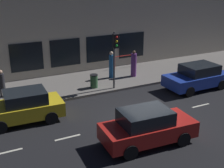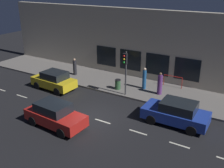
% 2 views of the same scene
% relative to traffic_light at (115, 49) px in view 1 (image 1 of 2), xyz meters
% --- Properties ---
extents(ground_plane, '(60.00, 60.00, 0.00)m').
position_rel_traffic_light_xyz_m(ground_plane, '(-4.22, 0.38, -2.69)').
color(ground_plane, black).
extents(sidewalk, '(4.50, 32.00, 0.15)m').
position_rel_traffic_light_xyz_m(sidewalk, '(2.03, 0.38, -2.62)').
color(sidewalk, slate).
rests_on(sidewalk, ground).
extents(building_facade, '(0.65, 32.00, 6.42)m').
position_rel_traffic_light_xyz_m(building_facade, '(4.58, 0.38, 0.51)').
color(building_facade, '#B2A893').
rests_on(building_facade, ground).
extents(lane_centre_line, '(0.12, 27.20, 0.01)m').
position_rel_traffic_light_xyz_m(lane_centre_line, '(-4.22, -0.62, -2.69)').
color(lane_centre_line, beige).
rests_on(lane_centre_line, ground).
extents(traffic_light, '(0.47, 0.32, 3.55)m').
position_rel_traffic_light_xyz_m(traffic_light, '(0.00, 0.00, 0.00)').
color(traffic_light, '#424244').
rests_on(traffic_light, sidewalk).
extents(parked_car_0, '(2.02, 3.90, 1.58)m').
position_rel_traffic_light_xyz_m(parked_car_0, '(-1.69, 5.94, -1.90)').
color(parked_car_0, gold).
rests_on(parked_car_0, ground).
extents(parked_car_1, '(1.99, 4.18, 1.58)m').
position_rel_traffic_light_xyz_m(parked_car_1, '(-2.00, -4.84, -1.90)').
color(parked_car_1, '#1E389E').
rests_on(parked_car_1, ground).
extents(parked_car_2, '(1.99, 4.15, 1.58)m').
position_rel_traffic_light_xyz_m(parked_car_2, '(-6.23, 1.67, -1.90)').
color(parked_car_2, red).
rests_on(parked_car_2, ground).
extents(pedestrian_0, '(0.46, 0.46, 1.63)m').
position_rel_traffic_light_xyz_m(pedestrian_0, '(1.77, 6.45, -1.79)').
color(pedestrian_0, '#232328').
rests_on(pedestrian_0, sidewalk).
extents(pedestrian_1, '(0.50, 0.50, 1.84)m').
position_rel_traffic_light_xyz_m(pedestrian_1, '(1.61, -2.31, -1.69)').
color(pedestrian_1, '#5B2D70').
rests_on(pedestrian_1, sidewalk).
extents(pedestrian_2, '(0.45, 0.45, 1.85)m').
position_rel_traffic_light_xyz_m(pedestrian_2, '(2.02, -0.77, -1.66)').
color(pedestrian_2, '#1E5189').
rests_on(pedestrian_2, sidewalk).
extents(trash_bin, '(0.49, 0.49, 0.86)m').
position_rel_traffic_light_xyz_m(trash_bin, '(0.78, 1.08, -2.11)').
color(trash_bin, '#2D5633').
rests_on(trash_bin, sidewalk).
extents(red_railing, '(0.05, 1.65, 0.97)m').
position_rel_traffic_light_xyz_m(red_railing, '(3.68, -2.71, -1.85)').
color(red_railing, red).
rests_on(red_railing, sidewalk).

